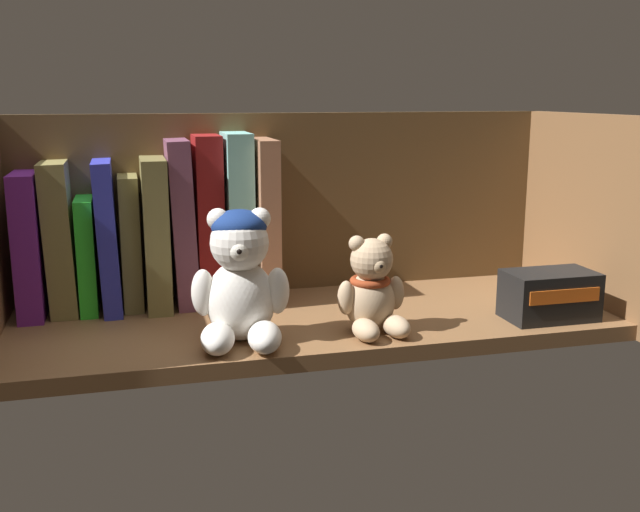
{
  "coord_description": "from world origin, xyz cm",
  "views": [
    {
      "loc": [
        -22.99,
        -90.53,
        30.66
      ],
      "look_at": [
        0.87,
        0.0,
        10.06
      ],
      "focal_mm": 41.63,
      "sensor_mm": 36.0,
      "label": 1
    }
  ],
  "objects_px": {
    "book_2": "(88,253)",
    "book_5": "(155,231)",
    "teddy_bear_smaller": "(372,291)",
    "book_1": "(60,237)",
    "teddy_bear_larger": "(240,280)",
    "book_8": "(236,217)",
    "small_product_box": "(549,295)",
    "book_3": "(108,234)",
    "book_7": "(208,219)",
    "book_9": "(262,218)",
    "book_4": "(131,241)",
    "book_0": "(31,243)",
    "book_6": "(181,222)"
  },
  "relations": [
    {
      "from": "book_2",
      "to": "book_5",
      "type": "distance_m",
      "value": 0.09
    },
    {
      "from": "book_5",
      "to": "teddy_bear_smaller",
      "type": "xyz_separation_m",
      "value": [
        0.25,
        -0.2,
        -0.05
      ]
    },
    {
      "from": "book_1",
      "to": "teddy_bear_larger",
      "type": "relative_size",
      "value": 1.27
    },
    {
      "from": "book_1",
      "to": "teddy_bear_smaller",
      "type": "height_order",
      "value": "book_1"
    },
    {
      "from": "book_5",
      "to": "teddy_bear_larger",
      "type": "relative_size",
      "value": 1.29
    },
    {
      "from": "book_1",
      "to": "book_8",
      "type": "bearing_deg",
      "value": 0.0
    },
    {
      "from": "book_1",
      "to": "book_8",
      "type": "distance_m",
      "value": 0.24
    },
    {
      "from": "book_8",
      "to": "small_product_box",
      "type": "relative_size",
      "value": 2.04
    },
    {
      "from": "book_3",
      "to": "teddy_bear_larger",
      "type": "bearing_deg",
      "value": -52.36
    },
    {
      "from": "book_2",
      "to": "book_5",
      "type": "relative_size",
      "value": 0.75
    },
    {
      "from": "book_7",
      "to": "book_9",
      "type": "xyz_separation_m",
      "value": [
        0.08,
        0.0,
        -0.0
      ]
    },
    {
      "from": "book_8",
      "to": "book_5",
      "type": "bearing_deg",
      "value": 180.0
    },
    {
      "from": "book_9",
      "to": "teddy_bear_smaller",
      "type": "relative_size",
      "value": 1.88
    },
    {
      "from": "book_8",
      "to": "teddy_bear_smaller",
      "type": "distance_m",
      "value": 0.25
    },
    {
      "from": "book_5",
      "to": "book_9",
      "type": "height_order",
      "value": "book_9"
    },
    {
      "from": "book_5",
      "to": "book_9",
      "type": "distance_m",
      "value": 0.15
    },
    {
      "from": "book_5",
      "to": "small_product_box",
      "type": "xyz_separation_m",
      "value": [
        0.49,
        -0.21,
        -0.07
      ]
    },
    {
      "from": "book_7",
      "to": "teddy_bear_larger",
      "type": "relative_size",
      "value": 1.47
    },
    {
      "from": "book_4",
      "to": "teddy_bear_larger",
      "type": "height_order",
      "value": "book_4"
    },
    {
      "from": "book_0",
      "to": "book_9",
      "type": "xyz_separation_m",
      "value": [
        0.31,
        0.0,
        0.02
      ]
    },
    {
      "from": "book_0",
      "to": "book_5",
      "type": "height_order",
      "value": "book_5"
    },
    {
      "from": "book_3",
      "to": "book_4",
      "type": "relative_size",
      "value": 1.12
    },
    {
      "from": "book_5",
      "to": "book_9",
      "type": "bearing_deg",
      "value": 0.0
    },
    {
      "from": "teddy_bear_larger",
      "to": "small_product_box",
      "type": "xyz_separation_m",
      "value": [
        0.4,
        -0.01,
        -0.04
      ]
    },
    {
      "from": "book_3",
      "to": "book_9",
      "type": "relative_size",
      "value": 0.89
    },
    {
      "from": "book_6",
      "to": "small_product_box",
      "type": "height_order",
      "value": "book_6"
    },
    {
      "from": "teddy_bear_smaller",
      "to": "small_product_box",
      "type": "height_order",
      "value": "teddy_bear_smaller"
    },
    {
      "from": "book_6",
      "to": "small_product_box",
      "type": "distance_m",
      "value": 0.5
    },
    {
      "from": "book_1",
      "to": "book_3",
      "type": "distance_m",
      "value": 0.06
    },
    {
      "from": "book_1",
      "to": "book_7",
      "type": "relative_size",
      "value": 0.86
    },
    {
      "from": "book_2",
      "to": "small_product_box",
      "type": "distance_m",
      "value": 0.61
    },
    {
      "from": "book_4",
      "to": "book_9",
      "type": "height_order",
      "value": "book_9"
    },
    {
      "from": "book_1",
      "to": "book_7",
      "type": "xyz_separation_m",
      "value": [
        0.2,
        0.0,
        0.02
      ]
    },
    {
      "from": "book_3",
      "to": "book_4",
      "type": "xyz_separation_m",
      "value": [
        0.03,
        0.0,
        -0.01
      ]
    },
    {
      "from": "book_4",
      "to": "book_9",
      "type": "xyz_separation_m",
      "value": [
        0.18,
        0.0,
        0.02
      ]
    },
    {
      "from": "book_8",
      "to": "small_product_box",
      "type": "bearing_deg",
      "value": -28.72
    },
    {
      "from": "book_4",
      "to": "small_product_box",
      "type": "height_order",
      "value": "book_4"
    },
    {
      "from": "teddy_bear_smaller",
      "to": "book_5",
      "type": "bearing_deg",
      "value": 141.15
    },
    {
      "from": "book_1",
      "to": "book_3",
      "type": "bearing_deg",
      "value": 0.0
    },
    {
      "from": "book_3",
      "to": "teddy_bear_larger",
      "type": "height_order",
      "value": "book_3"
    },
    {
      "from": "book_3",
      "to": "book_5",
      "type": "distance_m",
      "value": 0.06
    },
    {
      "from": "book_2",
      "to": "book_7",
      "type": "height_order",
      "value": "book_7"
    },
    {
      "from": "book_6",
      "to": "small_product_box",
      "type": "bearing_deg",
      "value": -24.43
    },
    {
      "from": "book_1",
      "to": "small_product_box",
      "type": "bearing_deg",
      "value": -18.58
    },
    {
      "from": "book_6",
      "to": "book_8",
      "type": "xyz_separation_m",
      "value": [
        0.08,
        0.0,
        0.0
      ]
    },
    {
      "from": "book_6",
      "to": "book_2",
      "type": "bearing_deg",
      "value": 180.0
    },
    {
      "from": "book_7",
      "to": "book_8",
      "type": "height_order",
      "value": "book_8"
    },
    {
      "from": "book_2",
      "to": "book_5",
      "type": "xyz_separation_m",
      "value": [
        0.09,
        0.0,
        0.03
      ]
    },
    {
      "from": "book_7",
      "to": "teddy_bear_smaller",
      "type": "bearing_deg",
      "value": -48.76
    },
    {
      "from": "book_2",
      "to": "book_7",
      "type": "bearing_deg",
      "value": 0.0
    }
  ]
}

